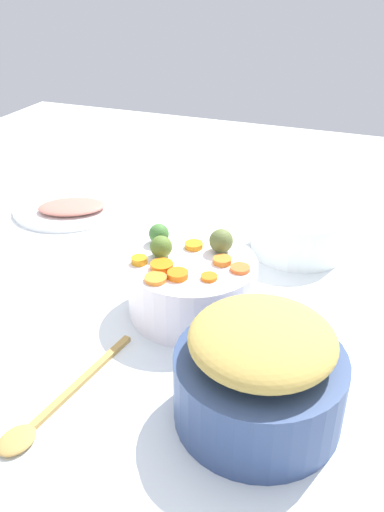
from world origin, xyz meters
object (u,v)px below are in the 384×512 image
at_px(serving_bowl_carrots, 192,286).
at_px(metal_pot, 258,387).
at_px(ham_plate, 69,207).
at_px(wooden_spoon, 46,413).
at_px(casserole_dish, 299,231).

relative_size(serving_bowl_carrots, metal_pot, 0.98).
bearing_deg(serving_bowl_carrots, ham_plate, -123.35).
relative_size(serving_bowl_carrots, wooden_spoon, 0.81).
bearing_deg(metal_pot, ham_plate, -128.73).
relative_size(metal_pot, casserole_dish, 1.15).
relative_size(wooden_spoon, ham_plate, 1.03).
bearing_deg(serving_bowl_carrots, metal_pot, 40.61).
distance_m(serving_bowl_carrots, ham_plate, 0.55).
height_order(serving_bowl_carrots, metal_pot, metal_pot).
xyz_separation_m(serving_bowl_carrots, casserole_dish, (-0.30, 0.14, -0.01)).
relative_size(metal_pot, ham_plate, 0.85).
height_order(serving_bowl_carrots, wooden_spoon, serving_bowl_carrots).
bearing_deg(casserole_dish, ham_plate, -90.36).
bearing_deg(ham_plate, casserole_dish, 89.64).
height_order(metal_pot, ham_plate, metal_pot).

